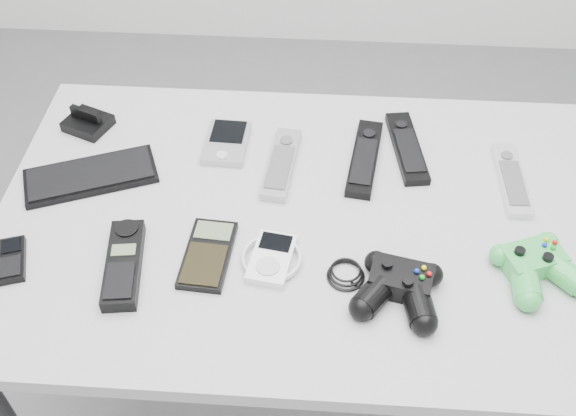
# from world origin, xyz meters

# --- Properties ---
(floor) EXTENTS (3.50, 3.50, 0.00)m
(floor) POSITION_xyz_m (0.00, 0.00, 0.00)
(floor) COLOR slate
(floor) RESTS_ON ground
(desk) EXTENTS (1.14, 0.73, 0.76)m
(desk) POSITION_xyz_m (0.06, -0.05, 0.70)
(desk) COLOR #AAAAAD
(desk) RESTS_ON floor
(pda_keyboard) EXTENTS (0.27, 0.19, 0.02)m
(pda_keyboard) POSITION_xyz_m (-0.36, 0.02, 0.77)
(pda_keyboard) COLOR black
(pda_keyboard) RESTS_ON desk
(dock_bracket) EXTENTS (0.11, 0.10, 0.05)m
(dock_bracket) POSITION_xyz_m (-0.40, 0.17, 0.79)
(dock_bracket) COLOR black
(dock_bracket) RESTS_ON desk
(pda) EXTENTS (0.09, 0.13, 0.02)m
(pda) POSITION_xyz_m (-0.11, 0.13, 0.77)
(pda) COLOR #A1A1A8
(pda) RESTS_ON desk
(remote_silver_a) EXTENTS (0.07, 0.20, 0.02)m
(remote_silver_a) POSITION_xyz_m (0.00, 0.07, 0.77)
(remote_silver_a) COLOR #A1A1A8
(remote_silver_a) RESTS_ON desk
(remote_black_a) EXTENTS (0.08, 0.22, 0.02)m
(remote_black_a) POSITION_xyz_m (0.17, 0.10, 0.77)
(remote_black_a) COLOR black
(remote_black_a) RESTS_ON desk
(remote_black_b) EXTENTS (0.08, 0.21, 0.02)m
(remote_black_b) POSITION_xyz_m (0.25, 0.14, 0.77)
(remote_black_b) COLOR black
(remote_black_b) RESTS_ON desk
(remote_silver_b) EXTENTS (0.05, 0.19, 0.02)m
(remote_silver_b) POSITION_xyz_m (0.44, 0.06, 0.77)
(remote_silver_b) COLOR silver
(remote_silver_b) RESTS_ON desk
(mobile_phone) EXTENTS (0.07, 0.10, 0.02)m
(mobile_phone) POSITION_xyz_m (-0.43, -0.20, 0.77)
(mobile_phone) COLOR black
(mobile_phone) RESTS_ON desk
(cordless_handset) EXTENTS (0.08, 0.19, 0.03)m
(cordless_handset) POSITION_xyz_m (-0.24, -0.20, 0.78)
(cordless_handset) COLOR black
(cordless_handset) RESTS_ON desk
(calculator) EXTENTS (0.09, 0.16, 0.02)m
(calculator) POSITION_xyz_m (-0.10, -0.16, 0.77)
(calculator) COLOR black
(calculator) RESTS_ON desk
(mp3_player) EXTENTS (0.12, 0.13, 0.02)m
(mp3_player) POSITION_xyz_m (0.01, -0.17, 0.77)
(mp3_player) COLOR white
(mp3_player) RESTS_ON desk
(controller_black) EXTENTS (0.27, 0.20, 0.05)m
(controller_black) POSITION_xyz_m (0.22, -0.22, 0.79)
(controller_black) COLOR black
(controller_black) RESTS_ON desk
(controller_green) EXTENTS (0.18, 0.19, 0.05)m
(controller_green) POSITION_xyz_m (0.45, -0.16, 0.79)
(controller_green) COLOR green
(controller_green) RESTS_ON desk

